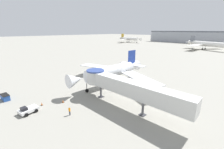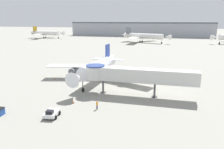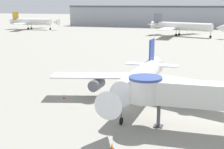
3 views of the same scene
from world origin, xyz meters
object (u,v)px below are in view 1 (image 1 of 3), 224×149
(main_airplane, at_px, (112,71))
(service_container_blue, at_px, (5,97))
(traffic_cone_apron_front, at_px, (42,104))
(background_jet_gray_tail, at_px, (208,44))
(jet_bridge, at_px, (123,86))
(traffic_cone_port_wing, at_px, (86,75))
(ground_crew_marshaller, at_px, (70,111))
(pushback_tug_white, at_px, (28,110))
(background_jet_gold_tail, at_px, (129,39))
(traffic_cone_near_nose, at_px, (63,101))

(main_airplane, distance_m, service_container_blue, 26.14)
(traffic_cone_apron_front, bearing_deg, background_jet_gray_tail, 90.79)
(jet_bridge, xyz_separation_m, service_container_blue, (-20.37, -16.38, -3.87))
(jet_bridge, xyz_separation_m, traffic_cone_apron_front, (-12.11, -11.59, -4.19))
(main_airplane, bearing_deg, traffic_cone_port_wing, -174.32)
(ground_crew_marshaller, bearing_deg, traffic_cone_port_wing, -66.52)
(jet_bridge, distance_m, traffic_cone_apron_front, 17.28)
(jet_bridge, relative_size, pushback_tug_white, 6.67)
(jet_bridge, distance_m, ground_crew_marshaller, 11.03)
(jet_bridge, relative_size, traffic_cone_apron_front, 35.27)
(main_airplane, height_order, service_container_blue, main_airplane)
(pushback_tug_white, relative_size, traffic_cone_port_wing, 5.80)
(jet_bridge, bearing_deg, traffic_cone_apron_front, -138.22)
(background_jet_gray_tail, bearing_deg, background_jet_gold_tail, 100.45)
(jet_bridge, relative_size, traffic_cone_near_nose, 33.40)
(service_container_blue, xyz_separation_m, traffic_cone_apron_front, (8.26, 4.78, -0.32))
(main_airplane, bearing_deg, jet_bridge, -33.61)
(background_jet_gold_tail, bearing_deg, ground_crew_marshaller, -143.32)
(pushback_tug_white, distance_m, traffic_cone_port_wing, 24.64)
(traffic_cone_apron_front, distance_m, ground_crew_marshaller, 7.82)
(main_airplane, distance_m, traffic_cone_apron_front, 19.69)
(pushback_tug_white, xyz_separation_m, service_container_blue, (-9.57, -1.86, -0.01))
(traffic_cone_port_wing, xyz_separation_m, background_jet_gold_tail, (-80.29, 122.06, 4.27))
(traffic_cone_apron_front, relative_size, traffic_cone_port_wing, 1.10)
(jet_bridge, relative_size, traffic_cone_port_wing, 38.71)
(jet_bridge, relative_size, ground_crew_marshaller, 14.56)
(background_jet_gold_tail, bearing_deg, pushback_tug_white, -146.01)
(traffic_cone_port_wing, relative_size, ground_crew_marshaller, 0.38)
(traffic_cone_apron_front, xyz_separation_m, background_jet_gold_tail, (-91.06, 140.62, 4.24))
(traffic_cone_port_wing, bearing_deg, background_jet_gold_tail, 123.34)
(main_airplane, distance_m, traffic_cone_port_wing, 12.62)
(jet_bridge, relative_size, service_container_blue, 8.35)
(traffic_cone_port_wing, bearing_deg, service_container_blue, -83.86)
(main_airplane, xyz_separation_m, background_jet_gold_tail, (-92.39, 121.29, 0.74))
(jet_bridge, xyz_separation_m, pushback_tug_white, (-10.80, -14.51, -3.87))
(jet_bridge, relative_size, background_jet_gold_tail, 0.69)
(service_container_blue, xyz_separation_m, traffic_cone_port_wing, (-2.51, 23.34, -0.35))
(traffic_cone_apron_front, bearing_deg, background_jet_gold_tail, 122.93)
(jet_bridge, bearing_deg, traffic_cone_port_wing, 161.10)
(traffic_cone_apron_front, height_order, traffic_cone_near_nose, traffic_cone_near_nose)
(pushback_tug_white, xyz_separation_m, traffic_cone_port_wing, (-12.08, 21.48, -0.36))
(service_container_blue, height_order, background_jet_gray_tail, background_jet_gray_tail)
(traffic_cone_apron_front, bearing_deg, traffic_cone_near_nose, 62.14)
(pushback_tug_white, bearing_deg, traffic_cone_port_wing, 109.41)
(jet_bridge, height_order, traffic_cone_port_wing, jet_bridge)
(main_airplane, distance_m, background_jet_gray_tail, 106.69)
(service_container_blue, height_order, traffic_cone_near_nose, service_container_blue)
(pushback_tug_white, distance_m, background_jet_gold_tail, 170.74)
(traffic_cone_near_nose, bearing_deg, service_container_blue, -140.23)
(main_airplane, xyz_separation_m, background_jet_gray_tail, (-3.05, 106.65, 0.76))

